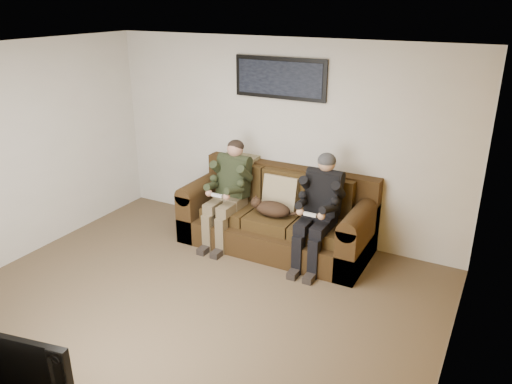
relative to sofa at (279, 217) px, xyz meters
The scene contains 14 objects.
floor 1.88m from the sofa, 95.87° to the right, with size 5.00×5.00×0.00m, color brown.
ceiling 2.89m from the sofa, 95.87° to the right, with size 5.00×5.00×0.00m, color silver.
wall_back 1.03m from the sofa, 114.56° to the left, with size 5.00×5.00×0.00m, color beige.
wall_left 3.39m from the sofa, 145.67° to the right, with size 4.50×4.50×0.00m, color beige.
wall_right 3.09m from the sofa, 38.47° to the right, with size 4.50×4.50×0.00m, color beige.
accent_wall_right 3.09m from the sofa, 38.59° to the right, with size 4.50×4.50×0.00m, color #AA6E11.
sofa is the anchor object (origin of this frame).
throw_pillow 0.33m from the sofa, 90.00° to the left, with size 0.46×0.13×0.44m, color tan.
throw_blanket 1.01m from the sofa, 157.54° to the left, with size 0.49×0.24×0.09m, color #9A9571.
person_left 0.76m from the sofa, 161.96° to the right, with size 0.51×0.87×1.34m.
person_right 0.77m from the sofa, 18.01° to the right, with size 0.51×0.86×1.35m.
cat 0.31m from the sofa, 91.10° to the right, with size 0.66×0.26×0.24m.
framed_poster 1.78m from the sofa, 117.79° to the left, with size 1.25×0.05×0.52m.
television 3.81m from the sofa, 92.45° to the right, with size 1.13×0.15×0.65m, color black.
Camera 1 is at (2.71, -3.53, 3.05)m, focal length 35.00 mm.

